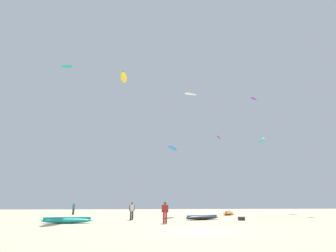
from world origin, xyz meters
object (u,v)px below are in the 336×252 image
kite_aloft_0 (219,137)px  kite_aloft_3 (124,77)px  kite_grounded_near (202,218)px  kite_aloft_5 (261,141)px  kite_aloft_4 (191,94)px  kite_aloft_1 (173,148)px  cooler_box (241,219)px  kite_aloft_6 (67,67)px  person_left (132,209)px  kite_aloft_2 (254,99)px  kite_grounded_mid (228,213)px  person_midground (74,208)px  kite_grounded_far (67,220)px  person_foreground (165,210)px

kite_aloft_0 → kite_aloft_3: size_ratio=0.73×
kite_grounded_near → kite_aloft_5: kite_aloft_5 is taller
kite_aloft_4 → kite_aloft_1: bearing=-121.3°
kite_grounded_near → kite_aloft_3: kite_aloft_3 is taller
cooler_box → kite_aloft_0: (6.82, 26.00, 14.36)m
kite_aloft_3 → kite_aloft_5: size_ratio=1.00×
cooler_box → kite_aloft_6: size_ratio=0.24×
kite_aloft_4 → kite_aloft_5: bearing=15.4°
cooler_box → kite_aloft_0: 30.47m
kite_aloft_6 → person_left: bearing=-55.3°
kite_aloft_2 → kite_aloft_4: (-13.38, -2.00, -0.55)m
person_left → kite_aloft_1: bearing=-46.5°
kite_grounded_mid → kite_aloft_3: bearing=170.8°
kite_grounded_near → kite_aloft_3: size_ratio=0.99×
person_midground → kite_aloft_6: kite_aloft_6 is taller
kite_aloft_2 → kite_aloft_5: 8.59m
person_left → kite_grounded_mid: person_left is taller
kite_aloft_1 → kite_aloft_4: size_ratio=1.50×
kite_grounded_near → person_midground: bearing=137.4°
kite_aloft_5 → kite_grounded_mid: bearing=-134.4°
cooler_box → kite_aloft_5: kite_aloft_5 is taller
kite_grounded_far → kite_aloft_0: size_ratio=1.42×
kite_grounded_near → kite_aloft_5: 32.46m
kite_aloft_2 → kite_aloft_1: bearing=-152.4°
kite_aloft_1 → kite_aloft_5: 23.27m
person_midground → kite_aloft_0: bearing=-28.3°
person_left → cooler_box: person_left is taller
person_foreground → kite_aloft_3: size_ratio=0.43×
person_midground → kite_aloft_3: 20.95m
kite_grounded_near → kite_grounded_far: 12.19m
kite_grounded_near → kite_aloft_0: (10.19, 24.66, 14.31)m
kite_aloft_5 → cooler_box: bearing=-121.9°
person_foreground → person_midground: size_ratio=1.05×
kite_grounded_far → kite_aloft_1: (10.55, 14.71, 9.04)m
kite_grounded_far → kite_aloft_4: kite_aloft_4 is taller
kite_aloft_0 → kite_aloft_3: 23.29m
person_midground → cooler_box: (18.26, -15.03, -0.76)m
kite_grounded_mid → kite_aloft_4: (-2.99, 8.29, 20.98)m
kite_grounded_far → kite_aloft_2: 43.03m
person_midground → kite_aloft_1: kite_aloft_1 is taller
kite_grounded_mid → kite_aloft_5: size_ratio=1.18×
kite_grounded_near → kite_aloft_2: 34.30m
kite_aloft_2 → person_midground: bearing=-167.3°
kite_grounded_near → kite_aloft_4: bearing=80.1°
cooler_box → kite_grounded_mid: bearing=76.3°
kite_aloft_1 → person_left: bearing=-117.4°
kite_aloft_2 → kite_aloft_4: kite_aloft_2 is taller
kite_aloft_3 → kite_aloft_4: bearing=25.6°
person_midground → kite_grounded_far: size_ratio=0.40×
kite_aloft_6 → kite_aloft_0: bearing=9.6°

